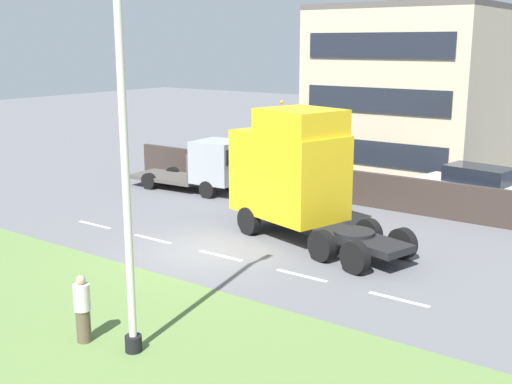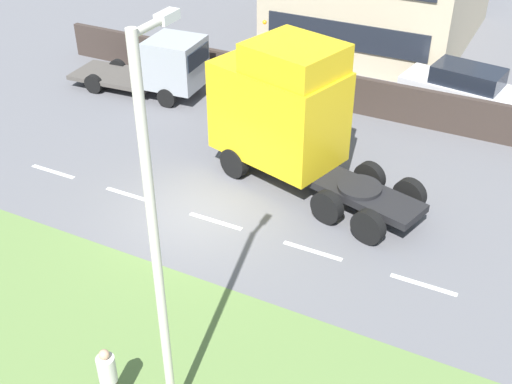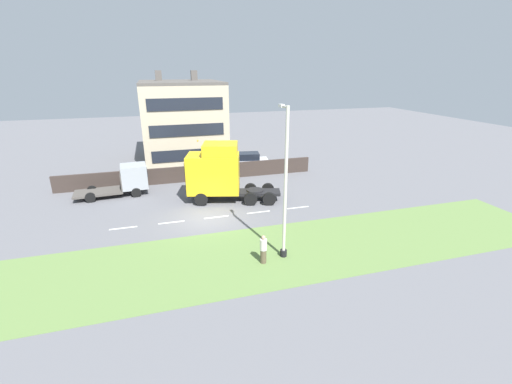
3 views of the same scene
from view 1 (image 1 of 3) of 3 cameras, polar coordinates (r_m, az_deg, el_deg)
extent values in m
plane|color=slate|center=(22.11, -4.57, -5.32)|extent=(120.00, 120.00, 0.00)
cube|color=#607F42|center=(18.28, -17.07, -9.90)|extent=(7.00, 44.00, 0.01)
cube|color=white|center=(18.55, 12.58, -9.29)|extent=(0.16, 1.80, 0.00)
cube|color=white|center=(19.92, 4.06, -7.41)|extent=(0.16, 1.80, 0.00)
cube|color=white|center=(21.68, -3.15, -5.67)|extent=(0.16, 1.80, 0.00)
cube|color=white|center=(23.74, -9.17, -4.14)|extent=(0.16, 1.80, 0.00)
cube|color=white|center=(26.03, -14.16, -2.83)|extent=(0.16, 1.80, 0.00)
cube|color=#382D28|center=(29.07, 7.01, 0.66)|extent=(0.25, 24.00, 1.51)
cube|color=#C1B293|center=(36.55, 14.33, 8.50)|extent=(10.73, 8.77, 8.57)
cube|color=#1E232D|center=(31.94, 10.41, 3.42)|extent=(0.08, 7.45, 1.20)
cube|color=#1E232D|center=(31.61, 10.61, 8.02)|extent=(0.08, 7.45, 1.20)
cube|color=#1E232D|center=(31.50, 10.81, 12.68)|extent=(0.08, 7.45, 1.20)
cube|color=#56514C|center=(36.49, 14.73, 15.45)|extent=(10.73, 8.77, 0.30)
cube|color=black|center=(22.68, 5.65, -3.10)|extent=(3.29, 7.47, 0.24)
cube|color=gold|center=(23.47, 2.93, 1.62)|extent=(3.47, 4.57, 3.04)
cube|color=black|center=(25.16, -0.18, 0.86)|extent=(2.04, 0.62, 1.70)
cube|color=black|center=(24.91, -0.18, 3.87)|extent=(2.16, 0.65, 0.97)
cube|color=gold|center=(22.71, 4.00, 6.25)|extent=(2.97, 3.17, 0.90)
sphere|color=orange|center=(24.46, 2.31, 7.99)|extent=(0.14, 0.14, 0.14)
cylinder|color=black|center=(21.52, 8.73, -3.59)|extent=(1.67, 1.67, 0.12)
cylinder|color=black|center=(23.88, -0.63, -2.57)|extent=(0.59, 1.09, 1.04)
cylinder|color=black|center=(25.28, 3.44, -1.70)|extent=(0.59, 1.09, 1.04)
cylinder|color=black|center=(21.08, 5.85, -4.78)|extent=(0.59, 1.09, 1.04)
cylinder|color=black|center=(22.66, 9.98, -3.64)|extent=(0.59, 1.09, 1.04)
cylinder|color=black|center=(20.11, 8.79, -5.77)|extent=(0.59, 1.09, 1.04)
cylinder|color=black|center=(21.75, 12.88, -4.49)|extent=(0.59, 1.09, 1.04)
cube|color=#999EA3|center=(30.04, -3.36, 2.71)|extent=(2.15, 2.19, 1.96)
cube|color=black|center=(29.39, -1.70, 3.27)|extent=(1.77, 0.17, 0.71)
cube|color=#4C4742|center=(32.00, -7.63, 1.31)|extent=(2.28, 3.95, 0.18)
cube|color=#4C4742|center=(30.72, -4.99, 2.36)|extent=(2.01, 0.24, 1.37)
cylinder|color=black|center=(31.02, -2.34, 0.87)|extent=(0.30, 0.82, 0.80)
cylinder|color=black|center=(29.54, -4.36, 0.22)|extent=(0.30, 0.82, 0.80)
cylinder|color=black|center=(33.09, -7.39, 1.54)|extent=(0.30, 0.82, 0.80)
cylinder|color=black|center=(31.71, -9.51, 0.97)|extent=(0.30, 0.82, 0.80)
cube|color=silver|center=(28.51, 18.86, -0.15)|extent=(2.54, 4.94, 1.02)
cube|color=black|center=(28.29, 19.20, 1.48)|extent=(1.94, 2.80, 0.68)
cylinder|color=black|center=(28.55, 15.27, -0.83)|extent=(0.30, 0.66, 0.64)
cylinder|color=black|center=(30.04, 16.92, -0.26)|extent=(0.30, 0.66, 0.64)
cylinder|color=black|center=(27.23, 20.86, -1.91)|extent=(0.30, 0.66, 0.64)
cylinder|color=black|center=(15.47, -10.83, -13.11)|extent=(0.39, 0.39, 0.40)
cylinder|color=beige|center=(14.17, -11.53, 1.72)|extent=(0.18, 0.18, 8.48)
cylinder|color=brown|center=(16.10, -15.07, -11.43)|extent=(0.34, 0.34, 0.82)
cylinder|color=beige|center=(15.81, -15.23, -9.02)|extent=(0.39, 0.39, 0.65)
sphere|color=tan|center=(15.66, -15.33, -7.54)|extent=(0.22, 0.22, 0.22)
camera|label=2|loc=(7.00, -35.25, 51.52)|focal=45.00mm
camera|label=3|loc=(18.31, -78.66, 13.07)|focal=24.00mm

